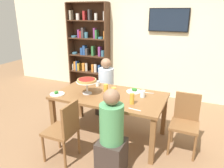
% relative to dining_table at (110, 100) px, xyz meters
% --- Properties ---
extents(ground_plane, '(12.00, 12.00, 0.00)m').
position_rel_dining_table_xyz_m(ground_plane, '(0.00, 0.00, -0.66)').
color(ground_plane, '#846042').
extents(rear_partition, '(8.00, 0.12, 2.80)m').
position_rel_dining_table_xyz_m(rear_partition, '(0.00, 2.20, 0.74)').
color(rear_partition, beige).
rests_on(rear_partition, ground_plane).
extents(dining_table, '(1.74, 0.95, 0.74)m').
position_rel_dining_table_xyz_m(dining_table, '(0.00, 0.00, 0.00)').
color(dining_table, brown).
rests_on(dining_table, ground_plane).
extents(bookshelf, '(1.10, 0.30, 2.21)m').
position_rel_dining_table_xyz_m(bookshelf, '(-1.48, 2.01, 0.46)').
color(bookshelf, '#422819').
rests_on(bookshelf, ground_plane).
extents(television, '(0.87, 0.05, 0.50)m').
position_rel_dining_table_xyz_m(television, '(0.49, 2.11, 1.16)').
color(television, black).
extents(diner_far_left, '(0.34, 0.34, 1.15)m').
position_rel_dining_table_xyz_m(diner_far_left, '(-0.41, 0.75, -0.17)').
color(diner_far_left, '#382D28').
rests_on(diner_far_left, ground_plane).
extents(diner_near_right, '(0.34, 0.34, 1.15)m').
position_rel_dining_table_xyz_m(diner_near_right, '(0.37, -0.77, -0.17)').
color(diner_near_right, '#382D28').
rests_on(diner_near_right, ground_plane).
extents(chair_near_left, '(0.40, 0.40, 0.87)m').
position_rel_dining_table_xyz_m(chair_near_left, '(-0.32, -0.80, -0.17)').
color(chair_near_left, brown).
rests_on(chair_near_left, ground_plane).
extents(chair_head_east, '(0.40, 0.40, 0.87)m').
position_rel_dining_table_xyz_m(chair_head_east, '(1.17, 0.11, -0.17)').
color(chair_head_east, brown).
rests_on(chair_head_east, ground_plane).
extents(deep_dish_pizza_stand, '(0.33, 0.33, 0.24)m').
position_rel_dining_table_xyz_m(deep_dish_pizza_stand, '(-0.35, -0.09, 0.29)').
color(deep_dish_pizza_stand, silver).
rests_on(deep_dish_pizza_stand, dining_table).
extents(salad_plate_near_diner, '(0.24, 0.24, 0.07)m').
position_rel_dining_table_xyz_m(salad_plate_near_diner, '(0.31, 0.28, 0.10)').
color(salad_plate_near_diner, white).
rests_on(salad_plate_near_diner, dining_table).
extents(salad_plate_far_diner, '(0.23, 0.23, 0.07)m').
position_rel_dining_table_xyz_m(salad_plate_far_diner, '(-0.77, -0.32, 0.10)').
color(salad_plate_far_diner, white).
rests_on(salad_plate_far_diner, dining_table).
extents(beer_glass_amber_tall, '(0.07, 0.07, 0.13)m').
position_rel_dining_table_xyz_m(beer_glass_amber_tall, '(-0.11, 0.09, 0.15)').
color(beer_glass_amber_tall, gold).
rests_on(beer_glass_amber_tall, dining_table).
extents(beer_glass_amber_short, '(0.08, 0.08, 0.16)m').
position_rel_dining_table_xyz_m(beer_glass_amber_short, '(0.11, -0.08, 0.17)').
color(beer_glass_amber_short, gold).
rests_on(beer_glass_amber_short, dining_table).
extents(beer_glass_amber_spare, '(0.07, 0.07, 0.16)m').
position_rel_dining_table_xyz_m(beer_glass_amber_spare, '(0.44, -0.19, 0.16)').
color(beer_glass_amber_spare, gold).
rests_on(beer_glass_amber_spare, dining_table).
extents(water_glass_clear_near, '(0.06, 0.06, 0.09)m').
position_rel_dining_table_xyz_m(water_glass_clear_near, '(-0.37, 0.30, 0.13)').
color(water_glass_clear_near, white).
rests_on(water_glass_clear_near, dining_table).
extents(water_glass_clear_far, '(0.07, 0.07, 0.11)m').
position_rel_dining_table_xyz_m(water_glass_clear_far, '(0.51, 0.12, 0.14)').
color(water_glass_clear_far, white).
rests_on(water_glass_clear_far, dining_table).
extents(cutlery_fork_near, '(0.18, 0.03, 0.00)m').
position_rel_dining_table_xyz_m(cutlery_fork_near, '(0.54, 0.32, 0.09)').
color(cutlery_fork_near, silver).
rests_on(cutlery_fork_near, dining_table).
extents(cutlery_knife_near, '(0.18, 0.04, 0.00)m').
position_rel_dining_table_xyz_m(cutlery_knife_near, '(0.53, -0.36, 0.09)').
color(cutlery_knife_near, silver).
rests_on(cutlery_knife_near, dining_table).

